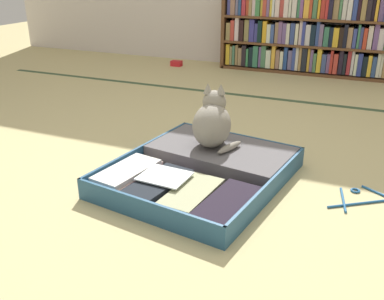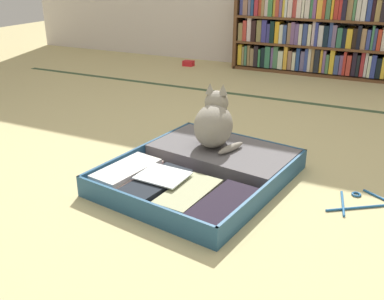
{
  "view_description": "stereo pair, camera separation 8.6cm",
  "coord_description": "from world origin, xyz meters",
  "views": [
    {
      "loc": [
        0.65,
        -1.7,
        0.9
      ],
      "look_at": [
        -0.06,
        -0.05,
        0.14
      ],
      "focal_mm": 40.82,
      "sensor_mm": 36.0,
      "label": 1
    },
    {
      "loc": [
        0.73,
        -1.66,
        0.9
      ],
      "look_at": [
        -0.06,
        -0.05,
        0.14
      ],
      "focal_mm": 40.82,
      "sensor_mm": 36.0,
      "label": 2
    }
  ],
  "objects": [
    {
      "name": "tatami_border",
      "position": [
        0.0,
        1.35,
        0.0
      ],
      "size": [
        4.8,
        0.05,
        0.0
      ],
      "color": "#384E32",
      "rests_on": "ground_plane"
    },
    {
      "name": "bookshelf",
      "position": [
        0.09,
        2.27,
        0.35
      ],
      "size": [
        1.61,
        0.23,
        0.72
      ],
      "color": "brown",
      "rests_on": "ground_plane"
    },
    {
      "name": "clothes_hanger",
      "position": [
        0.68,
        0.04,
        0.01
      ],
      "size": [
        0.31,
        0.26,
        0.01
      ],
      "color": "#225B94",
      "rests_on": "ground_plane"
    },
    {
      "name": "ground_plane",
      "position": [
        0.0,
        0.0,
        0.0
      ],
      "size": [
        10.0,
        10.0,
        0.0
      ],
      "primitive_type": "plane",
      "color": "tan"
    },
    {
      "name": "open_suitcase",
      "position": [
        -0.01,
        -0.03,
        0.04
      ],
      "size": [
        0.8,
        0.9,
        0.09
      ],
      "color": "#265379",
      "rests_on": "ground_plane"
    },
    {
      "name": "small_red_pouch",
      "position": [
        -1.13,
        2.08,
        0.02
      ],
      "size": [
        0.1,
        0.07,
        0.05
      ],
      "color": "red",
      "rests_on": "ground_plane"
    },
    {
      "name": "black_cat",
      "position": [
        -0.03,
        0.14,
        0.21
      ],
      "size": [
        0.25,
        0.26,
        0.3
      ],
      "color": "gray",
      "rests_on": "open_suitcase"
    }
  ]
}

